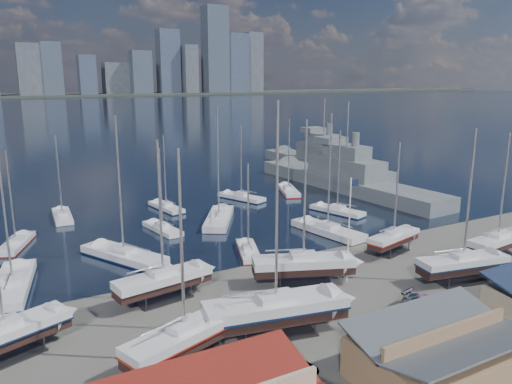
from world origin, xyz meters
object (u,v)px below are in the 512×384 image
naval_ship_east (345,181)px  sailboat_cradle_0 (5,334)px  car_a (291,361)px  naval_ship_west (323,162)px  flagpole (350,223)px

naval_ship_east → sailboat_cradle_0: bearing=116.2°
sailboat_cradle_0 → car_a: bearing=-52.8°
sailboat_cradle_0 → naval_ship_east: size_ratio=0.34×
naval_ship_east → naval_ship_west: size_ratio=1.10×
naval_ship_west → car_a: (-50.77, -65.30, -0.94)m
sailboat_cradle_0 → naval_ship_west: 87.31m
sailboat_cradle_0 → car_a: size_ratio=3.66×
naval_ship_west → flagpole: 65.95m
sailboat_cradle_0 → flagpole: sailboat_cradle_0 is taller
sailboat_cradle_0 → flagpole: (31.99, -0.79, 4.26)m
naval_ship_east → car_a: size_ratio=10.64×
sailboat_cradle_0 → car_a: (18.05, -11.58, -1.32)m
naval_ship_east → flagpole: bearing=137.9°
sailboat_cradle_0 → naval_ship_west: naval_ship_west is taller
naval_ship_west → car_a: 82.72m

